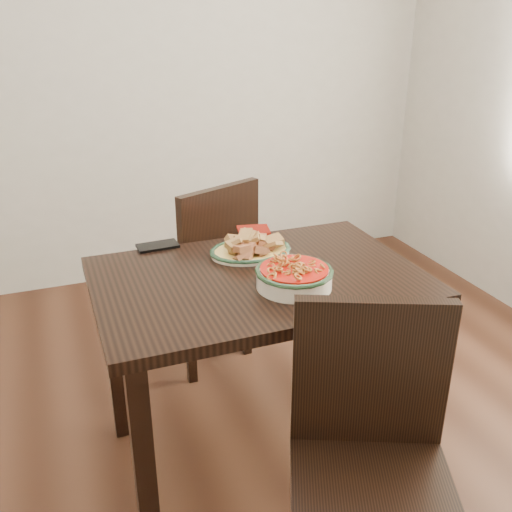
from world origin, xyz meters
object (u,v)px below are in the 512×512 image
object	(u,v)px
smartphone	(158,246)
fish_plate	(250,243)
dining_table	(258,304)
chair_far	(206,265)
chair_near	(371,450)
noodle_bowl	(294,274)

from	to	relation	value
smartphone	fish_plate	bearing A→B (deg)	-34.22
dining_table	chair_far	distance (m)	0.69
dining_table	smartphone	size ratio (longest dim) A/B	7.17
chair_near	noodle_bowl	bearing A→B (deg)	114.05
fish_plate	smartphone	bearing A→B (deg)	148.60
fish_plate	smartphone	xyz separation A→B (m)	(-0.30, 0.18, -0.04)
fish_plate	smartphone	distance (m)	0.36
chair_near	fish_plate	distance (m)	0.85
dining_table	chair_far	world-z (taller)	chair_far
noodle_bowl	smartphone	distance (m)	0.59
dining_table	smartphone	distance (m)	0.46
dining_table	fish_plate	distance (m)	0.24
noodle_bowl	chair_far	bearing A→B (deg)	95.02
chair_far	fish_plate	bearing A→B (deg)	71.27
chair_near	fish_plate	size ratio (longest dim) A/B	3.04
dining_table	noodle_bowl	bearing A→B (deg)	-59.38
chair_near	noodle_bowl	distance (m)	0.58
chair_far	chair_near	world-z (taller)	same
chair_far	fish_plate	world-z (taller)	chair_far
chair_far	dining_table	bearing A→B (deg)	67.04
dining_table	noodle_bowl	xyz separation A→B (m)	(0.07, -0.13, 0.16)
chair_far	smartphone	size ratio (longest dim) A/B	5.87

